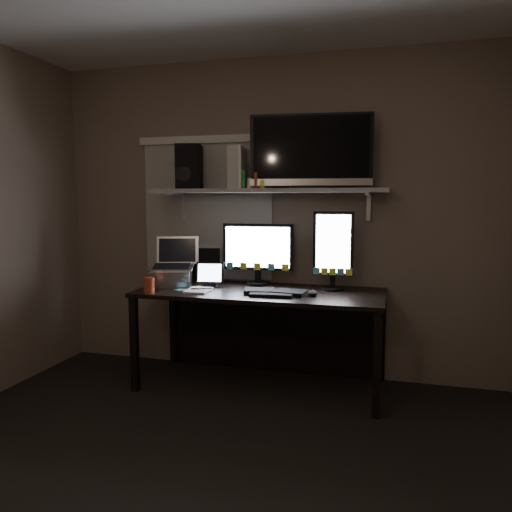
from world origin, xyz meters
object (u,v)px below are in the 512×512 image
(monitor_landscape, at_px, (258,254))
(keyboard, at_px, (275,292))
(tv, at_px, (311,151))
(speaker, at_px, (189,167))
(tablet, at_px, (210,274))
(monitor_portrait, at_px, (333,250))
(mouse, at_px, (312,293))
(cup, at_px, (149,285))
(laptop, at_px, (172,262))
(game_console, at_px, (238,168))
(desk, at_px, (264,310))

(monitor_landscape, relative_size, keyboard, 1.23)
(tv, height_order, speaker, tv)
(tablet, distance_m, speaker, 0.86)
(keyboard, distance_m, tablet, 0.58)
(speaker, bearing_deg, monitor_portrait, -15.62)
(keyboard, distance_m, mouse, 0.27)
(keyboard, bearing_deg, cup, -168.83)
(laptop, relative_size, game_console, 1.16)
(keyboard, relative_size, cup, 3.97)
(tv, bearing_deg, game_console, 172.65)
(laptop, xyz_separation_m, cup, (-0.03, -0.32, -0.13))
(monitor_landscape, bearing_deg, tablet, -153.73)
(tablet, relative_size, speaker, 0.63)
(monitor_portrait, height_order, speaker, speaker)
(desk, relative_size, game_console, 5.62)
(speaker, bearing_deg, mouse, -30.04)
(game_console, bearing_deg, monitor_portrait, -11.57)
(monitor_portrait, bearing_deg, laptop, -172.51)
(tv, bearing_deg, cup, -161.09)
(laptop, distance_m, game_console, 0.89)
(laptop, xyz_separation_m, game_console, (0.48, 0.20, 0.72))
(monitor_landscape, distance_m, cup, 0.88)
(monitor_portrait, height_order, tablet, monitor_portrait)
(mouse, relative_size, tablet, 0.51)
(keyboard, xyz_separation_m, laptop, (-0.84, 0.10, 0.17))
(monitor_landscape, bearing_deg, monitor_portrait, -8.20)
(monitor_portrait, height_order, game_console, game_console)
(keyboard, xyz_separation_m, tv, (0.20, 0.28, 1.01))
(monitor_portrait, height_order, laptop, monitor_portrait)
(cup, bearing_deg, monitor_landscape, 40.24)
(tablet, height_order, laptop, laptop)
(laptop, distance_m, cup, 0.35)
(keyboard, xyz_separation_m, speaker, (-0.76, 0.28, 0.91))
(speaker, bearing_deg, cup, -116.66)
(tablet, xyz_separation_m, tv, (0.75, 0.12, 0.92))
(desk, xyz_separation_m, monitor_portrait, (0.51, 0.04, 0.47))
(laptop, bearing_deg, tv, -7.20)
(tablet, height_order, speaker, speaker)
(monitor_portrait, height_order, mouse, monitor_portrait)
(laptop, bearing_deg, monitor_landscape, 3.57)
(monitor_landscape, bearing_deg, speaker, -175.27)
(desk, xyz_separation_m, laptop, (-0.71, -0.12, 0.36))
(keyboard, relative_size, laptop, 1.23)
(desk, relative_size, monitor_portrait, 3.04)
(tablet, bearing_deg, mouse, -21.08)
(game_console, bearing_deg, tv, -9.81)
(game_console, bearing_deg, desk, -27.44)
(mouse, distance_m, tablet, 0.84)
(monitor_portrait, distance_m, cup, 1.36)
(desk, bearing_deg, tablet, -173.37)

